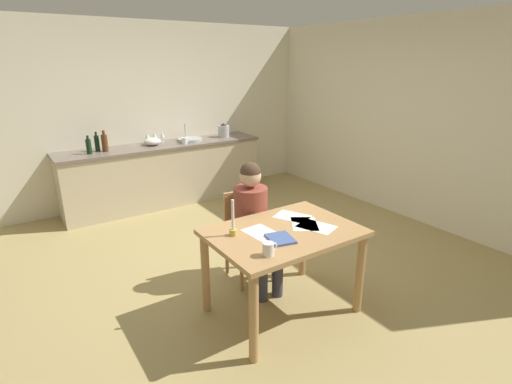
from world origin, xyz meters
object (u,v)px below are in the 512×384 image
wine_glass_back_left (148,136)px  bottle_oil (89,146)px  coffee_mug (269,249)px  wine_glass_by_kettle (155,136)px  book_magazine (280,239)px  bottle_wine_red (105,143)px  stovetop_kettle (224,131)px  wine_glass_near_sink (162,135)px  person_seated (254,217)px  teacup_on_counter (185,141)px  candlestick (233,225)px  chair_at_table (247,231)px  sink_unit (190,139)px  mixing_bowl (152,141)px  bottle_vinegar (97,143)px  dining_table (283,243)px

wine_glass_back_left → bottle_oil: bearing=-166.3°
coffee_mug → wine_glass_by_kettle: 3.60m
book_magazine → bottle_wine_red: bearing=111.5°
book_magazine → stovetop_kettle: 3.54m
bottle_oil → wine_glass_near_sink: bearing=10.9°
bottle_oil → person_seated: bearing=-71.0°
wine_glass_near_sink → teacup_on_counter: bearing=-53.3°
teacup_on_counter → coffee_mug: bearing=-104.3°
candlestick → wine_glass_by_kettle: candlestick is taller
chair_at_table → teacup_on_counter: bearing=80.0°
bottle_oil → wine_glass_near_sink: (1.08, 0.21, 0.01)m
sink_unit → mixing_bowl: sink_unit is taller
coffee_mug → sink_unit: sink_unit is taller
bottle_oil → stovetop_kettle: 2.04m
sink_unit → wine_glass_back_left: 0.62m
wine_glass_back_left → mixing_bowl: bearing=-82.3°
bottle_oil → bottle_vinegar: (0.13, 0.11, 0.01)m
person_seated → wine_glass_near_sink: bearing=85.9°
person_seated → wine_glass_back_left: (-0.02, 2.77, 0.33)m
candlestick → sink_unit: 3.17m
book_magazine → teacup_on_counter: size_ratio=1.81×
sink_unit → bottle_wine_red: 1.25m
person_seated → bottle_wine_red: bearing=104.4°
candlestick → teacup_on_counter: 2.97m
bottle_wine_red → wine_glass_near_sink: (0.87, 0.17, -0.01)m
person_seated → mixing_bowl: 2.64m
dining_table → bottle_wine_red: bottle_wine_red is taller
person_seated → sink_unit: size_ratio=3.32×
sink_unit → bottle_vinegar: 1.33m
candlestick → person_seated: bearing=40.2°
wine_glass_by_kettle → book_magazine: bearing=-94.6°
person_seated → teacup_on_counter: person_seated is taller
bottle_oil → candlestick: bearing=-81.6°
chair_at_table → bottle_wine_red: (-0.68, 2.44, 0.54)m
bottle_wine_red → chair_at_table: bearing=-74.4°
teacup_on_counter → wine_glass_near_sink: bearing=126.7°
book_magazine → wine_glass_by_kettle: size_ratio=1.43×
bottle_wine_red → wine_glass_by_kettle: 0.77m
bottle_vinegar → wine_glass_near_sink: 0.95m
bottle_vinegar → bottle_oil: bearing=-138.9°
sink_unit → bottle_wine_red: (-1.25, -0.03, 0.10)m
book_magazine → bottle_wine_red: (-0.48, 3.24, 0.25)m
coffee_mug → stovetop_kettle: bearing=65.3°
dining_table → sink_unit: (0.63, 3.14, 0.28)m
bottle_vinegar → stovetop_kettle: bottle_vinegar is taller
candlestick → stovetop_kettle: size_ratio=1.35×
bottle_vinegar → teacup_on_counter: (1.17, -0.20, -0.07)m
sink_unit → mixing_bowl: 0.58m
person_seated → wine_glass_back_left: person_seated is taller
bottle_wine_red → sink_unit: bearing=1.3°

